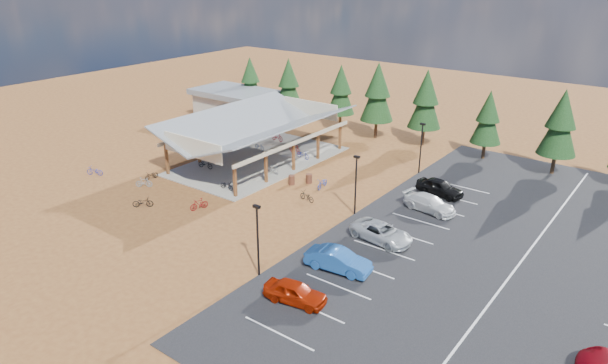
# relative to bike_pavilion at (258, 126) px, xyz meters

# --- Properties ---
(ground) EXTENTS (140.00, 140.00, 0.00)m
(ground) POSITION_rel_bike_pavilion_xyz_m (10.00, -7.00, -3.82)
(ground) COLOR brown
(ground) RESTS_ON ground
(asphalt_lot) EXTENTS (27.00, 44.00, 0.04)m
(asphalt_lot) POSITION_rel_bike_pavilion_xyz_m (28.50, -4.00, -3.80)
(asphalt_lot) COLOR black
(asphalt_lot) RESTS_ON ground
(concrete_pad) EXTENTS (10.60, 18.60, 0.10)m
(concrete_pad) POSITION_rel_bike_pavilion_xyz_m (0.00, 0.00, -3.77)
(concrete_pad) COLOR gray
(concrete_pad) RESTS_ON ground
(bike_pavilion) EXTENTS (11.65, 19.40, 4.97)m
(bike_pavilion) POSITION_rel_bike_pavilion_xyz_m (0.00, 0.00, 0.00)
(bike_pavilion) COLOR brown
(bike_pavilion) RESTS_ON concrete_pad
(outbuilding) EXTENTS (11.00, 7.00, 3.90)m
(outbuilding) POSITION_rel_bike_pavilion_xyz_m (-14.00, 11.00, -1.80)
(outbuilding) COLOR #ADA593
(outbuilding) RESTS_ON ground
(lamp_post_0) EXTENTS (0.50, 0.25, 5.14)m
(lamp_post_0) POSITION_rel_bike_pavilion_xyz_m (15.00, -17.00, -0.85)
(lamp_post_0) COLOR black
(lamp_post_0) RESTS_ON ground
(lamp_post_1) EXTENTS (0.50, 0.25, 5.14)m
(lamp_post_1) POSITION_rel_bike_pavilion_xyz_m (15.00, -5.00, -0.85)
(lamp_post_1) COLOR black
(lamp_post_1) RESTS_ON ground
(lamp_post_2) EXTENTS (0.50, 0.25, 5.14)m
(lamp_post_2) POSITION_rel_bike_pavilion_xyz_m (15.00, 7.00, -0.85)
(lamp_post_2) COLOR black
(lamp_post_2) RESTS_ON ground
(trash_bin_0) EXTENTS (0.60, 0.60, 0.90)m
(trash_bin_0) POSITION_rel_bike_pavilion_xyz_m (6.74, -3.02, -3.37)
(trash_bin_0) COLOR #4E291C
(trash_bin_0) RESTS_ON ground
(trash_bin_1) EXTENTS (0.60, 0.60, 0.90)m
(trash_bin_1) POSITION_rel_bike_pavilion_xyz_m (7.84, -1.75, -3.37)
(trash_bin_1) COLOR #4E291C
(trash_bin_1) RESTS_ON ground
(pine_0) EXTENTS (3.31, 3.31, 7.71)m
(pine_0) POSITION_rel_bike_pavilion_xyz_m (-14.38, 14.59, 0.88)
(pine_0) COLOR #382314
(pine_0) RESTS_ON ground
(pine_1) EXTENTS (3.53, 3.53, 8.23)m
(pine_1) POSITION_rel_bike_pavilion_xyz_m (-7.53, 14.46, 1.20)
(pine_1) COLOR #382314
(pine_1) RESTS_ON ground
(pine_2) EXTENTS (3.46, 3.46, 8.07)m
(pine_2) POSITION_rel_bike_pavilion_xyz_m (-0.05, 15.45, 1.10)
(pine_2) COLOR #382314
(pine_2) RESTS_ON ground
(pine_3) EXTENTS (3.88, 3.88, 9.03)m
(pine_3) POSITION_rel_bike_pavilion_xyz_m (5.54, 14.72, 1.69)
(pine_3) COLOR #382314
(pine_3) RESTS_ON ground
(pine_4) EXTENTS (3.74, 3.74, 8.70)m
(pine_4) POSITION_rel_bike_pavilion_xyz_m (11.26, 15.54, 1.49)
(pine_4) COLOR #382314
(pine_4) RESTS_ON ground
(pine_5) EXTENTS (3.18, 3.18, 7.40)m
(pine_5) POSITION_rel_bike_pavilion_xyz_m (18.53, 15.14, 0.69)
(pine_5) COLOR #382314
(pine_5) RESTS_ON ground
(pine_6) EXTENTS (3.66, 3.66, 8.54)m
(pine_6) POSITION_rel_bike_pavilion_xyz_m (25.64, 14.80, 1.39)
(pine_6) COLOR #382314
(pine_6) RESTS_ON ground
(bike_0) EXTENTS (1.84, 0.83, 0.93)m
(bike_0) POSITION_rel_bike_pavilion_xyz_m (-2.80, -5.07, -3.26)
(bike_0) COLOR black
(bike_0) RESTS_ON concrete_pad
(bike_1) EXTENTS (1.84, 0.75, 1.08)m
(bike_1) POSITION_rel_bike_pavilion_xyz_m (-3.17, -3.80, -3.19)
(bike_1) COLOR gray
(bike_1) RESTS_ON concrete_pad
(bike_2) EXTENTS (1.58, 0.77, 0.79)m
(bike_2) POSITION_rel_bike_pavilion_xyz_m (-2.41, 2.73, -3.33)
(bike_2) COLOR navy
(bike_2) RESTS_ON concrete_pad
(bike_3) EXTENTS (1.84, 0.66, 1.08)m
(bike_3) POSITION_rel_bike_pavilion_xyz_m (-2.83, 6.36, -3.18)
(bike_3) COLOR maroon
(bike_3) RESTS_ON concrete_pad
(bike_4) EXTENTS (1.56, 0.55, 0.82)m
(bike_4) POSITION_rel_bike_pavilion_xyz_m (2.91, -7.80, -3.31)
(bike_4) COLOR black
(bike_4) RESTS_ON concrete_pad
(bike_5) EXTENTS (1.54, 0.61, 0.90)m
(bike_5) POSITION_rel_bike_pavilion_xyz_m (3.68, -2.11, -3.27)
(bike_5) COLOR gray
(bike_5) RESTS_ON concrete_pad
(bike_6) EXTENTS (1.84, 0.91, 0.92)m
(bike_6) POSITION_rel_bike_pavilion_xyz_m (3.33, 3.26, -3.26)
(bike_6) COLOR #1D2BA0
(bike_6) RESTS_ON concrete_pad
(bike_7) EXTENTS (1.87, 0.84, 1.09)m
(bike_7) POSITION_rel_bike_pavilion_xyz_m (1.56, 4.10, -3.18)
(bike_7) COLOR maroon
(bike_7) RESTS_ON concrete_pad
(bike_8) EXTENTS (0.54, 1.52, 0.80)m
(bike_8) POSITION_rel_bike_pavilion_xyz_m (-4.92, -10.16, -3.43)
(bike_8) COLOR black
(bike_8) RESTS_ON ground
(bike_9) EXTENTS (1.53, 1.30, 0.95)m
(bike_9) POSITION_rel_bike_pavilion_xyz_m (-3.86, -11.86, -3.35)
(bike_9) COLOR gray
(bike_9) RESTS_ON ground
(bike_10) EXTENTS (1.81, 1.27, 0.90)m
(bike_10) POSITION_rel_bike_pavilion_xyz_m (-10.24, -12.86, -3.37)
(bike_10) COLOR #232B9C
(bike_10) RESTS_ON ground
(bike_11) EXTENTS (0.91, 1.74, 1.00)m
(bike_11) POSITION_rel_bike_pavilion_xyz_m (3.99, -12.20, -3.32)
(bike_11) COLOR maroon
(bike_11) RESTS_ON ground
(bike_12) EXTENTS (1.70, 1.64, 0.92)m
(bike_12) POSITION_rel_bike_pavilion_xyz_m (-0.23, -14.76, -3.36)
(bike_12) COLOR black
(bike_12) RESTS_ON ground
(bike_14) EXTENTS (0.95, 1.94, 0.98)m
(bike_14) POSITION_rel_bike_pavilion_xyz_m (9.57, -1.99, -3.34)
(bike_14) COLOR #1D349B
(bike_14) RESTS_ON ground
(bike_16) EXTENTS (1.76, 0.89, 0.88)m
(bike_16) POSITION_rel_bike_pavilion_xyz_m (10.21, -5.26, -3.38)
(bike_16) COLOR black
(bike_16) RESTS_ON ground
(car_0) EXTENTS (4.22, 2.29, 1.36)m
(car_0) POSITION_rel_bike_pavilion_xyz_m (18.87, -18.00, -3.10)
(car_0) COLOR #A01D05
(car_0) RESTS_ON asphalt_lot
(car_1) EXTENTS (4.74, 2.21, 1.51)m
(car_1) POSITION_rel_bike_pavilion_xyz_m (18.88, -13.31, -3.03)
(car_1) COLOR #1D4F98
(car_1) RESTS_ON asphalt_lot
(car_2) EXTENTS (5.12, 2.84, 1.36)m
(car_2) POSITION_rel_bike_pavilion_xyz_m (19.12, -7.83, -3.11)
(car_2) COLOR #AFB4B8
(car_2) RESTS_ON asphalt_lot
(car_3) EXTENTS (4.85, 2.55, 1.34)m
(car_3) POSITION_rel_bike_pavilion_xyz_m (19.72, -0.73, -3.11)
(car_3) COLOR silver
(car_3) RESTS_ON asphalt_lot
(car_4) EXTENTS (4.50, 2.27, 1.47)m
(car_4) POSITION_rel_bike_pavilion_xyz_m (18.97, 2.97, -3.05)
(car_4) COLOR black
(car_4) RESTS_ON asphalt_lot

